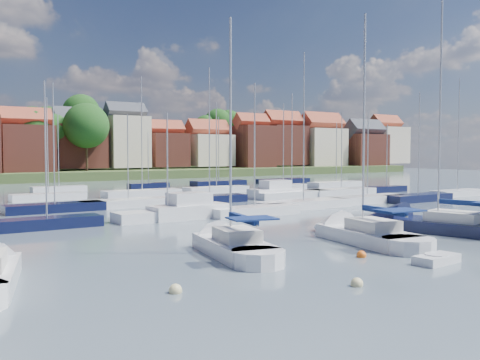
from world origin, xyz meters
TOP-DOWN VIEW (x-y plane):
  - ground at (0.00, 40.00)m, footprint 260.00×260.00m
  - sailboat_left at (-10.93, 5.31)m, footprint 4.90×10.85m
  - sailboat_centre at (-1.72, 4.14)m, footprint 4.90×11.89m
  - sailboat_navy at (5.60, 4.45)m, footprint 6.31×13.84m
  - tender at (-3.79, -3.60)m, footprint 2.75×1.45m
  - buoy_a at (-17.57, -1.20)m, footprint 0.55×0.55m
  - buoy_b at (-10.63, -4.58)m, footprint 0.54×0.54m
  - buoy_c at (-5.75, -0.28)m, footprint 0.53×0.53m
  - buoy_e at (2.87, 5.46)m, footprint 0.54×0.54m
  - marina_field at (1.91, 35.15)m, footprint 79.62×41.41m
  - far_shore_town at (2.23, 132.67)m, footprint 212.46×90.00m

SIDE VIEW (x-z plane):
  - ground at x=0.00m, z-range 0.00..0.00m
  - buoy_a at x=-17.57m, z-range -0.28..0.28m
  - buoy_b at x=-10.63m, z-range -0.27..0.27m
  - buoy_c at x=-5.75m, z-range -0.27..0.27m
  - buoy_e at x=2.87m, z-range -0.27..0.27m
  - tender at x=-3.79m, z-range -0.07..0.51m
  - sailboat_navy at x=5.60m, z-range -8.89..9.58m
  - sailboat_centre at x=-1.72m, z-range -7.49..8.20m
  - sailboat_left at x=-10.93m, z-range -6.81..7.52m
  - marina_field at x=1.91m, z-range -7.53..8.40m
  - far_shore_town at x=2.23m, z-range -6.53..15.74m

